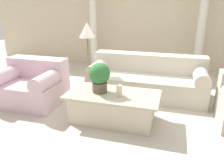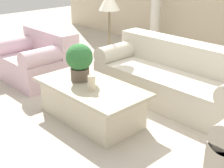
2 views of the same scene
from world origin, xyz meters
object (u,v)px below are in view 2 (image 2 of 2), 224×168
floor_lamp (109,6)px  loveseat (39,59)px  sofa_long (175,77)px  potted_plant (79,60)px  coffee_table (91,102)px

floor_lamp → loveseat: bearing=-134.7°
sofa_long → potted_plant: (-0.58, -1.23, 0.39)m
potted_plant → floor_lamp: size_ratio=0.33×
sofa_long → potted_plant: potted_plant is taller
loveseat → coffee_table: size_ratio=0.81×
sofa_long → coffee_table: size_ratio=1.59×
sofa_long → floor_lamp: 1.49m
loveseat → coffee_table: loveseat is taller
sofa_long → floor_lamp: bearing=-173.6°
loveseat → potted_plant: potted_plant is taller
coffee_table → loveseat: bearing=170.6°
sofa_long → coffee_table: (-0.36, -1.24, -0.09)m
coffee_table → floor_lamp: floor_lamp is taller
coffee_table → potted_plant: 0.53m
coffee_table → sofa_long: bearing=73.8°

